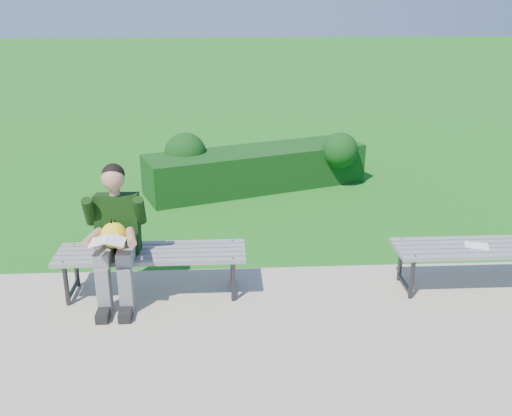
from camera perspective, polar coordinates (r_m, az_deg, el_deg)
ground at (r=6.18m, az=1.71°, el=-6.14°), size 80.00×80.00×0.00m
walkway at (r=4.68m, az=3.57°, el=-15.53°), size 30.00×3.50×0.02m
hedge at (r=8.71m, az=-0.13°, el=4.26°), size 3.45×1.95×0.88m
bench_left at (r=5.58m, az=-10.40°, el=-4.78°), size 1.80×0.50×0.46m
bench_right at (r=6.05m, az=21.99°, el=-3.98°), size 1.80×0.50×0.46m
seated_boy at (r=5.43m, az=-13.86°, el=-2.35°), size 0.56×0.76×1.31m
paper_sheet at (r=5.99m, az=21.19°, el=-3.52°), size 0.26×0.22×0.01m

